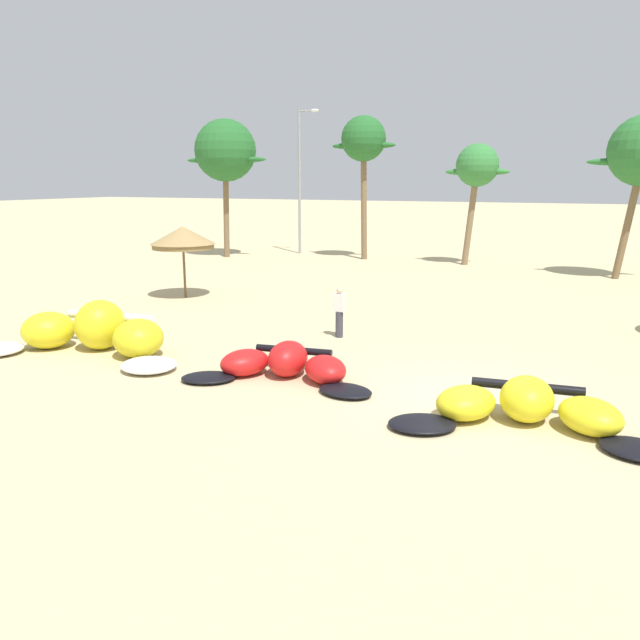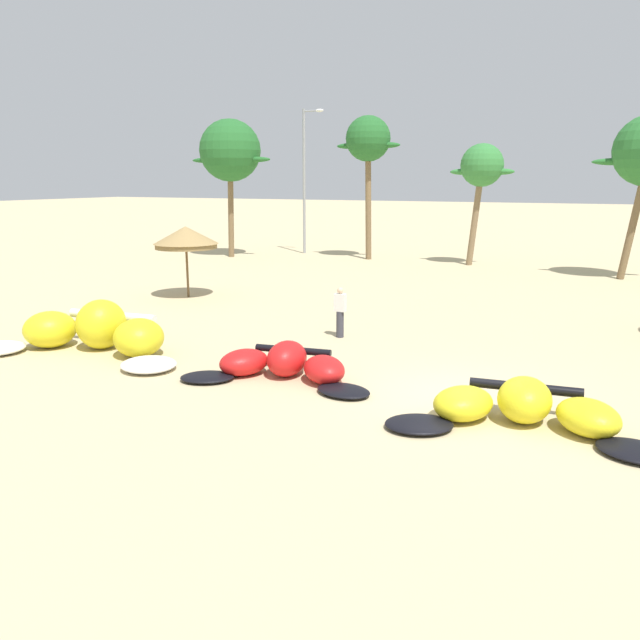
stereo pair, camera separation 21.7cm
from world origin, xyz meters
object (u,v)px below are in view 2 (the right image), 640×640
palm_leftmost (230,151)px  palm_left_of_gap (482,168)px  kite_far_left (93,333)px  lamppost_west (306,175)px  palm_left (368,141)px  kite_left (283,365)px  kite_left_of_center (524,409)px  person_near_kites (340,312)px  beach_umbrella_near_van (186,237)px

palm_leftmost → palm_left_of_gap: palm_leftmost is taller
kite_far_left → lamppost_west: bearing=102.4°
palm_leftmost → palm_left: size_ratio=0.99×
kite_far_left → kite_left: bearing=1.0°
kite_left_of_center → person_near_kites: size_ratio=3.47×
kite_left_of_center → beach_umbrella_near_van: beach_umbrella_near_van is taller
kite_left_of_center → person_near_kites: person_near_kites is taller
kite_left_of_center → lamppost_west: 31.52m
kite_left → beach_umbrella_near_van: 12.40m
beach_umbrella_near_van → palm_left: (2.19, 15.58, 4.65)m
kite_far_left → person_near_kites: (5.86, 4.61, 0.25)m
palm_leftmost → lamppost_west: 5.32m
person_near_kites → palm_left_of_gap: (0.48, 19.21, 4.76)m
kite_far_left → beach_umbrella_near_van: 8.97m
palm_leftmost → beach_umbrella_near_van: bearing=-64.8°
person_near_kites → palm_leftmost: size_ratio=0.19×
kite_left_of_center → kite_far_left: bearing=177.2°
kite_left_of_center → lamppost_west: lamppost_west is taller
kite_left → lamppost_west: (-11.73, 24.95, 4.89)m
kite_left → palm_left: 25.66m
beach_umbrella_near_van → palm_left: palm_left is taller
kite_left → kite_far_left: bearing=-179.0°
person_near_kites → palm_leftmost: bearing=131.6°
person_near_kites → palm_left_of_gap: palm_left_of_gap is taller
kite_far_left → palm_leftmost: (-8.91, 21.25, 6.10)m
kite_far_left → palm_left_of_gap: size_ratio=1.00×
kite_far_left → lamppost_west: 26.08m
palm_left → palm_left_of_gap: size_ratio=1.26×
palm_left_of_gap → kite_far_left: bearing=-104.9°
kite_left → palm_left_of_gap: size_ratio=0.73×
kite_left_of_center → person_near_kites: 8.19m
palm_leftmost → person_near_kites: bearing=-48.4°
person_near_kites → palm_left_of_gap: 19.80m
kite_left → lamppost_west: 28.00m
kite_left_of_center → palm_leftmost: (-21.08, 21.83, 6.31)m
person_near_kites → lamppost_west: (-11.35, 20.45, 4.41)m
kite_left → palm_left_of_gap: (0.10, 23.71, 5.24)m
kite_left_of_center → palm_leftmost: 31.00m
kite_left_of_center → palm_left_of_gap: palm_left_of_gap is taller
kite_far_left → palm_leftmost: 23.83m
palm_leftmost → lamppost_west: size_ratio=0.92×
lamppost_west → beach_umbrella_near_van: bearing=-80.9°
palm_leftmost → palm_left_of_gap: 15.50m
kite_left → palm_leftmost: (-15.14, 21.14, 6.32)m
person_near_kites → palm_leftmost: 23.00m
kite_far_left → palm_left_of_gap: bearing=75.1°
palm_left → lamppost_west: bearing=166.2°
kite_left → beach_umbrella_near_van: (-9.05, 8.18, 2.21)m
palm_leftmost → palm_left_of_gap: (15.24, 2.57, -1.08)m
kite_far_left → palm_left: 24.78m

